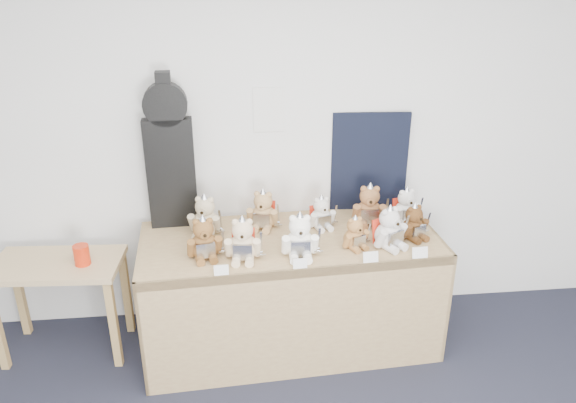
{
  "coord_description": "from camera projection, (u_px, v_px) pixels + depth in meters",
  "views": [
    {
      "loc": [
        -0.27,
        -1.17,
        2.51
      ],
      "look_at": [
        0.06,
        1.97,
        1.12
      ],
      "focal_mm": 35.0,
      "sensor_mm": 36.0,
      "label": 1
    }
  ],
  "objects": [
    {
      "name": "teddy_front_right",
      "position": [
        355.0,
        234.0,
        3.52
      ],
      "size": [
        0.2,
        0.19,
        0.24
      ],
      "rotation": [
        0.0,
        0.0,
        0.41
      ],
      "color": "#9E6C3C",
      "rests_on": "display_table"
    },
    {
      "name": "navy_board",
      "position": [
        369.0,
        162.0,
        3.95
      ],
      "size": [
        0.54,
        0.06,
        0.72
      ],
      "primitive_type": "cube",
      "rotation": [
        0.0,
        0.0,
        -0.08
      ],
      "color": "black",
      "rests_on": "display_table"
    },
    {
      "name": "teddy_front_end",
      "position": [
        414.0,
        224.0,
        3.63
      ],
      "size": [
        0.22,
        0.21,
        0.26
      ],
      "rotation": [
        0.0,
        0.0,
        0.45
      ],
      "color": "#54361D",
      "rests_on": "display_table"
    },
    {
      "name": "teddy_back_centre_right",
      "position": [
        321.0,
        214.0,
        3.77
      ],
      "size": [
        0.21,
        0.19,
        0.25
      ],
      "rotation": [
        0.0,
        0.0,
        0.25
      ],
      "color": "silver",
      "rests_on": "display_table"
    },
    {
      "name": "teddy_back_right",
      "position": [
        369.0,
        207.0,
        3.81
      ],
      "size": [
        0.26,
        0.22,
        0.32
      ],
      "rotation": [
        0.0,
        0.0,
        -0.13
      ],
      "color": "#8F5E39",
      "rests_on": "display_table"
    },
    {
      "name": "red_cup",
      "position": [
        82.0,
        255.0,
        3.59
      ],
      "size": [
        0.1,
        0.1,
        0.13
      ],
      "primitive_type": "cylinder",
      "color": "red",
      "rests_on": "side_table"
    },
    {
      "name": "entry_card_a",
      "position": [
        221.0,
        270.0,
        3.23
      ],
      "size": [
        0.09,
        0.02,
        0.06
      ],
      "primitive_type": "cube",
      "rotation": [
        -0.24,
        0.0,
        0.06
      ],
      "color": "silver",
      "rests_on": "display_table"
    },
    {
      "name": "guitar_case",
      "position": [
        170.0,
        154.0,
        3.65
      ],
      "size": [
        0.32,
        0.11,
        1.04
      ],
      "rotation": [
        0.0,
        0.0,
        0.05
      ],
      "color": "black",
      "rests_on": "display_table"
    },
    {
      "name": "display_table",
      "position": [
        293.0,
        267.0,
        3.66
      ],
      "size": [
        2.0,
        0.93,
        0.81
      ],
      "rotation": [
        0.0,
        0.0,
        0.06
      ],
      "color": "olive",
      "rests_on": "floor"
    },
    {
      "name": "entry_card_d",
      "position": [
        420.0,
        253.0,
        3.41
      ],
      "size": [
        0.1,
        0.03,
        0.07
      ],
      "primitive_type": "cube",
      "rotation": [
        -0.24,
        0.0,
        0.06
      ],
      "color": "silver",
      "rests_on": "display_table"
    },
    {
      "name": "side_table",
      "position": [
        59.0,
        278.0,
        3.69
      ],
      "size": [
        0.85,
        0.51,
        0.69
      ],
      "rotation": [
        0.0,
        0.0,
        -0.06
      ],
      "color": "#A07F56",
      "rests_on": "floor"
    },
    {
      "name": "teddy_back_left",
      "position": [
        205.0,
        217.0,
        3.68
      ],
      "size": [
        0.25,
        0.23,
        0.3
      ],
      "rotation": [
        0.0,
        0.0,
        -0.25
      ],
      "color": "#C3B18E",
      "rests_on": "display_table"
    },
    {
      "name": "teddy_front_far_left",
      "position": [
        204.0,
        240.0,
        3.39
      ],
      "size": [
        0.25,
        0.21,
        0.3
      ],
      "rotation": [
        0.0,
        0.0,
        0.17
      ],
      "color": "brown",
      "rests_on": "display_table"
    },
    {
      "name": "teddy_front_far_right",
      "position": [
        389.0,
        229.0,
        3.52
      ],
      "size": [
        0.25,
        0.24,
        0.3
      ],
      "rotation": [
        0.0,
        0.0,
        0.49
      ],
      "color": "silver",
      "rests_on": "display_table"
    },
    {
      "name": "teddy_back_centre_left",
      "position": [
        263.0,
        211.0,
        3.77
      ],
      "size": [
        0.24,
        0.23,
        0.3
      ],
      "rotation": [
        0.0,
        0.0,
        -0.26
      ],
      "color": "tan",
      "rests_on": "display_table"
    },
    {
      "name": "room_shell",
      "position": [
        269.0,
        110.0,
        3.74
      ],
      "size": [
        6.0,
        6.0,
        6.0
      ],
      "color": "silver",
      "rests_on": "floor"
    },
    {
      "name": "teddy_back_end",
      "position": [
        406.0,
        207.0,
        3.86
      ],
      "size": [
        0.23,
        0.2,
        0.27
      ],
      "rotation": [
        0.0,
        0.0,
        0.25
      ],
      "color": "white",
      "rests_on": "display_table"
    },
    {
      "name": "entry_card_b",
      "position": [
        300.0,
        264.0,
        3.3
      ],
      "size": [
        0.09,
        0.02,
        0.06
      ],
      "primitive_type": "cube",
      "rotation": [
        -0.24,
        0.0,
        0.06
      ],
      "color": "silver",
      "rests_on": "display_table"
    },
    {
      "name": "teddy_front_left",
      "position": [
        243.0,
        241.0,
        3.37
      ],
      "size": [
        0.25,
        0.21,
        0.3
      ],
      "rotation": [
        0.0,
        0.0,
        -0.07
      ],
      "color": "beige",
      "rests_on": "display_table"
    },
    {
      "name": "teddy_front_centre",
      "position": [
        300.0,
        238.0,
        3.4
      ],
      "size": [
        0.25,
        0.21,
        0.31
      ],
      "rotation": [
        0.0,
        0.0,
        -0.04
      ],
      "color": "white",
      "rests_on": "display_table"
    },
    {
      "name": "entry_card_c",
      "position": [
        371.0,
        257.0,
        3.36
      ],
      "size": [
        0.09,
        0.03,
        0.07
      ],
      "primitive_type": "cube",
      "rotation": [
        -0.24,
        0.0,
        0.06
      ],
      "color": "silver",
      "rests_on": "display_table"
    }
  ]
}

